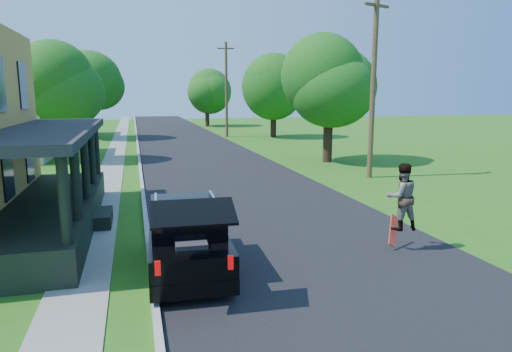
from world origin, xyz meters
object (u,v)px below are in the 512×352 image
object	(u,v)px
tree_right_near	(329,80)
skateboarder	(402,197)
utility_pole_near	(373,85)
black_suv	(187,237)

from	to	relation	value
tree_right_near	skateboarder	bearing A→B (deg)	-106.85
tree_right_near	utility_pole_near	xyz separation A→B (m)	(-0.12, -5.56, -0.40)
skateboarder	tree_right_near	bearing A→B (deg)	-103.33
black_suv	utility_pole_near	xyz separation A→B (m)	(10.20, 9.92, 3.75)
black_suv	tree_right_near	distance (m)	19.06
black_suv	utility_pole_near	world-z (taller)	utility_pole_near
black_suv	skateboarder	world-z (taller)	skateboarder
black_suv	skateboarder	size ratio (longest dim) A/B	2.56
skateboarder	utility_pole_near	world-z (taller)	utility_pole_near
black_suv	utility_pole_near	distance (m)	14.71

